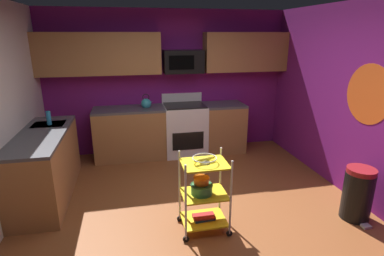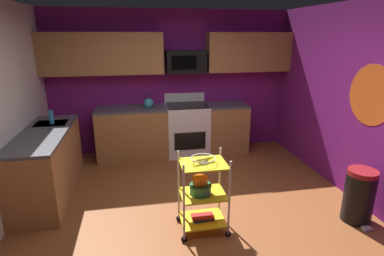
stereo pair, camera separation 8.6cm
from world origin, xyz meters
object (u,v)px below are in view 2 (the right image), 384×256
(dish_soap_bottle, at_px, (51,117))
(fruit_bowl, at_px, (203,159))
(book_stack, at_px, (203,217))
(trash_can, at_px, (359,196))
(mixing_bowl_large, at_px, (201,189))
(mixing_bowl_small, at_px, (200,180))
(oven_range, at_px, (187,129))
(rolling_cart, at_px, (203,194))
(kettle, at_px, (149,103))
(microwave, at_px, (186,62))

(dish_soap_bottle, bearing_deg, fruit_bowl, -39.83)
(fruit_bowl, height_order, book_stack, fruit_bowl)
(trash_can, bearing_deg, book_stack, 174.90)
(mixing_bowl_large, distance_m, dish_soap_bottle, 2.51)
(mixing_bowl_large, distance_m, mixing_bowl_small, 0.10)
(oven_range, relative_size, book_stack, 4.33)
(rolling_cart, bearing_deg, fruit_bowl, 0.00)
(oven_range, distance_m, fruit_bowl, 2.42)
(mixing_bowl_small, relative_size, dish_soap_bottle, 0.91)
(mixing_bowl_large, xyz_separation_m, trash_can, (1.90, -0.17, -0.19))
(mixing_bowl_small, height_order, dish_soap_bottle, dish_soap_bottle)
(oven_range, relative_size, dish_soap_bottle, 5.50)
(kettle, bearing_deg, rolling_cart, -78.85)
(kettle, bearing_deg, mixing_bowl_large, -79.44)
(fruit_bowl, distance_m, mixing_bowl_large, 0.36)
(rolling_cart, bearing_deg, oven_range, 84.66)
(microwave, xyz_separation_m, dish_soap_bottle, (-2.13, -0.89, -0.68))
(oven_range, bearing_deg, rolling_cart, -95.34)
(oven_range, distance_m, microwave, 1.23)
(fruit_bowl, bearing_deg, book_stack, -90.00)
(mixing_bowl_small, bearing_deg, rolling_cart, -32.08)
(fruit_bowl, xyz_separation_m, kettle, (-0.47, 2.37, 0.12))
(rolling_cart, distance_m, mixing_bowl_large, 0.07)
(rolling_cart, height_order, trash_can, rolling_cart)
(oven_range, xyz_separation_m, mixing_bowl_small, (-0.25, -2.36, 0.14))
(book_stack, bearing_deg, kettle, 101.15)
(mixing_bowl_small, relative_size, book_stack, 0.72)
(book_stack, height_order, trash_can, trash_can)
(fruit_bowl, xyz_separation_m, mixing_bowl_large, (-0.03, -0.00, -0.36))
(fruit_bowl, distance_m, dish_soap_bottle, 2.49)
(mixing_bowl_small, height_order, book_stack, mixing_bowl_small)
(microwave, bearing_deg, dish_soap_bottle, -157.26)
(dish_soap_bottle, xyz_separation_m, trash_can, (3.78, -1.76, -0.69))
(mixing_bowl_small, distance_m, kettle, 2.43)
(mixing_bowl_small, bearing_deg, microwave, 84.16)
(microwave, relative_size, kettle, 2.65)
(rolling_cart, height_order, book_stack, rolling_cart)
(mixing_bowl_small, distance_m, dish_soap_bottle, 2.48)
(oven_range, relative_size, kettle, 4.17)
(fruit_bowl, height_order, mixing_bowl_large, fruit_bowl)
(microwave, xyz_separation_m, rolling_cart, (-0.22, -2.48, -1.25))
(oven_range, bearing_deg, kettle, -179.68)
(book_stack, height_order, kettle, kettle)
(rolling_cart, relative_size, mixing_bowl_small, 5.03)
(kettle, bearing_deg, book_stack, -78.85)
(mixing_bowl_small, distance_m, trash_can, 1.93)
(mixing_bowl_large, relative_size, dish_soap_bottle, 1.26)
(trash_can, bearing_deg, fruit_bowl, 174.90)
(kettle, height_order, dish_soap_bottle, kettle)
(kettle, height_order, trash_can, kettle)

